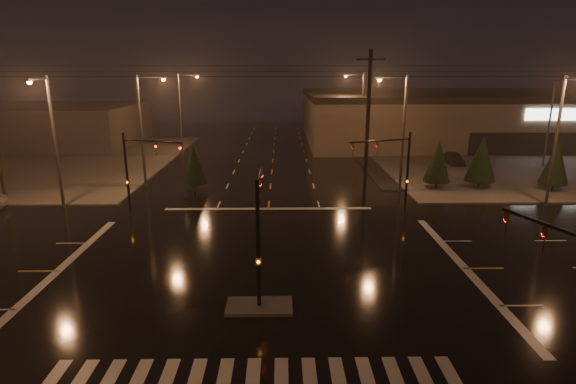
# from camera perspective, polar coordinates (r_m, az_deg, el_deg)

# --- Properties ---
(ground) EXTENTS (140.00, 140.00, 0.00)m
(ground) POSITION_cam_1_polar(r_m,az_deg,el_deg) (24.61, -3.22, -9.83)
(ground) COLOR black
(ground) RESTS_ON ground
(sidewalk_ne) EXTENTS (36.00, 36.00, 0.12)m
(sidewalk_ne) POSITION_cam_1_polar(r_m,az_deg,el_deg) (60.65, 27.76, 3.68)
(sidewalk_ne) COLOR #484641
(sidewalk_ne) RESTS_ON ground
(sidewalk_nw) EXTENTS (36.00, 36.00, 0.12)m
(sidewalk_nw) POSITION_cam_1_polar(r_m,az_deg,el_deg) (61.66, -31.11, 3.40)
(sidewalk_nw) COLOR #484641
(sidewalk_nw) RESTS_ON ground
(median_island) EXTENTS (3.00, 1.60, 0.15)m
(median_island) POSITION_cam_1_polar(r_m,az_deg,el_deg) (21.02, -3.66, -14.27)
(median_island) COLOR #484641
(median_island) RESTS_ON ground
(crosswalk) EXTENTS (15.00, 2.60, 0.01)m
(crosswalk) POSITION_cam_1_polar(r_m,az_deg,el_deg) (16.91, -4.52, -22.87)
(crosswalk) COLOR beige
(crosswalk) RESTS_ON ground
(stop_bar_far) EXTENTS (16.00, 0.50, 0.01)m
(stop_bar_far) POSITION_cam_1_polar(r_m,az_deg,el_deg) (34.88, -2.51, -2.13)
(stop_bar_far) COLOR beige
(stop_bar_far) RESTS_ON ground
(parking_lot) EXTENTS (50.00, 24.00, 0.08)m
(parking_lot) POSITION_cam_1_polar(r_m,az_deg,el_deg) (61.55, 32.72, 3.13)
(parking_lot) COLOR black
(parking_lot) RESTS_ON ground
(retail_building) EXTENTS (60.20, 28.30, 7.20)m
(retail_building) POSITION_cam_1_polar(r_m,az_deg,el_deg) (76.52, 25.84, 8.85)
(retail_building) COLOR brown
(retail_building) RESTS_ON ground
(commercial_block) EXTENTS (30.00, 18.00, 5.60)m
(commercial_block) POSITION_cam_1_polar(r_m,az_deg,el_deg) (74.07, -30.22, 7.33)
(commercial_block) COLOR #453F3C
(commercial_block) RESTS_ON ground
(signal_mast_median) EXTENTS (0.25, 4.59, 6.00)m
(signal_mast_median) POSITION_cam_1_polar(r_m,az_deg,el_deg) (20.35, -3.72, -3.92)
(signal_mast_median) COLOR black
(signal_mast_median) RESTS_ON ground
(signal_mast_ne) EXTENTS (4.84, 1.86, 6.00)m
(signal_mast_ne) POSITION_cam_1_polar(r_m,az_deg,el_deg) (34.14, 13.56, 3.64)
(signal_mast_ne) COLOR black
(signal_mast_ne) RESTS_ON ground
(signal_mast_nw) EXTENTS (4.84, 1.86, 6.00)m
(signal_mast_nw) POSITION_cam_1_polar(r_m,az_deg,el_deg) (34.71, -18.53, 3.46)
(signal_mast_nw) COLOR black
(signal_mast_nw) RESTS_ON ground
(streetlight_1) EXTENTS (2.77, 0.32, 10.00)m
(streetlight_1) POSITION_cam_1_polar(r_m,az_deg,el_deg) (42.33, -17.81, 8.29)
(streetlight_1) COLOR #38383A
(streetlight_1) RESTS_ON ground
(streetlight_2) EXTENTS (2.77, 0.32, 10.00)m
(streetlight_2) POSITION_cam_1_polar(r_m,az_deg,el_deg) (57.76, -13.27, 10.30)
(streetlight_2) COLOR #38383A
(streetlight_2) RESTS_ON ground
(streetlight_3) EXTENTS (2.77, 0.32, 10.00)m
(streetlight_3) POSITION_cam_1_polar(r_m,az_deg,el_deg) (39.86, 14.06, 8.17)
(streetlight_3) COLOR #38383A
(streetlight_3) RESTS_ON ground
(streetlight_4) EXTENTS (2.77, 0.32, 10.00)m
(streetlight_4) POSITION_cam_1_polar(r_m,az_deg,el_deg) (59.32, 9.17, 10.63)
(streetlight_4) COLOR #38383A
(streetlight_4) RESTS_ON ground
(streetlight_5) EXTENTS (0.32, 2.77, 10.00)m
(streetlight_5) POSITION_cam_1_polar(r_m,az_deg,el_deg) (37.82, -27.80, 6.51)
(streetlight_5) COLOR #38383A
(streetlight_5) RESTS_ON ground
(streetlight_6) EXTENTS (0.32, 2.77, 10.00)m
(streetlight_6) POSITION_cam_1_polar(r_m,az_deg,el_deg) (39.75, 31.22, 6.40)
(streetlight_6) COLOR #38383A
(streetlight_6) RESTS_ON ground
(utility_pole_1) EXTENTS (2.20, 0.32, 12.00)m
(utility_pole_1) POSITION_cam_1_polar(r_m,az_deg,el_deg) (37.18, 10.07, 8.41)
(utility_pole_1) COLOR black
(utility_pole_1) RESTS_ON ground
(conifer_0) EXTENTS (2.39, 2.39, 4.43)m
(conifer_0) POSITION_cam_1_polar(r_m,az_deg,el_deg) (42.22, 18.50, 3.75)
(conifer_0) COLOR black
(conifer_0) RESTS_ON ground
(conifer_1) EXTENTS (2.68, 2.68, 4.88)m
(conifer_1) POSITION_cam_1_polar(r_m,az_deg,el_deg) (43.83, 23.38, 3.99)
(conifer_1) COLOR black
(conifer_1) RESTS_ON ground
(conifer_2) EXTENTS (2.40, 2.40, 4.45)m
(conifer_2) POSITION_cam_1_polar(r_m,az_deg,el_deg) (45.80, 30.87, 3.23)
(conifer_2) COLOR black
(conifer_2) RESTS_ON ground
(conifer_3) EXTENTS (2.21, 2.21, 4.15)m
(conifer_3) POSITION_cam_1_polar(r_m,az_deg,el_deg) (40.17, -11.88, 3.46)
(conifer_3) COLOR black
(conifer_3) RESTS_ON ground
(car_parked) EXTENTS (1.87, 4.28, 1.44)m
(car_parked) POSITION_cam_1_polar(r_m,az_deg,el_deg) (54.41, 20.26, 4.06)
(car_parked) COLOR black
(car_parked) RESTS_ON ground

